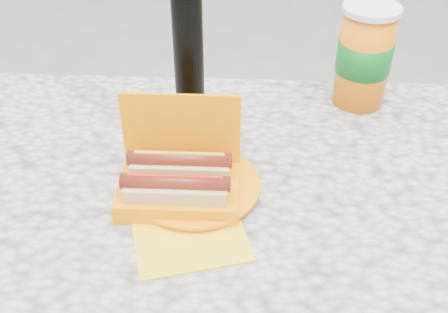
{
  "coord_description": "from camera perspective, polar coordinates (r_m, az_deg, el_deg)",
  "views": [
    {
      "loc": [
        0.1,
        -0.67,
        1.35
      ],
      "look_at": [
        0.06,
        0.05,
        0.8
      ],
      "focal_mm": 45.0,
      "sensor_mm": 36.0,
      "label": 1
    }
  ],
  "objects": [
    {
      "name": "soda_cup",
      "position": [
        1.14,
        14.06,
        9.87
      ],
      "size": [
        0.11,
        0.11,
        0.2
      ],
      "rotation": [
        0.0,
        0.0,
        -0.29
      ],
      "color": "orange",
      "rests_on": "picnic_table"
    },
    {
      "name": "fries_plate",
      "position": [
        0.91,
        -2.98,
        -3.19
      ],
      "size": [
        0.21,
        0.3,
        0.04
      ],
      "rotation": [
        0.0,
        0.0,
        0.25
      ],
      "color": "yellow",
      "rests_on": "picnic_table"
    },
    {
      "name": "picnic_table",
      "position": [
        0.98,
        -3.93,
        -9.14
      ],
      "size": [
        1.2,
        0.8,
        0.75
      ],
      "color": "beige",
      "rests_on": "ground"
    },
    {
      "name": "hotdog_box",
      "position": [
        0.89,
        -4.62,
        -2.5
      ],
      "size": [
        0.19,
        0.13,
        0.16
      ],
      "rotation": [
        0.0,
        0.0,
        0.0
      ],
      "color": "#FF8900",
      "rests_on": "picnic_table"
    }
  ]
}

